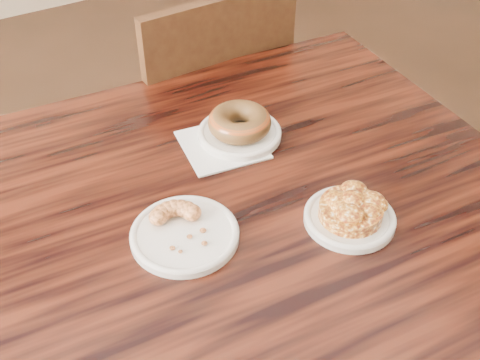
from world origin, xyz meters
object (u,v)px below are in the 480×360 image
apple_fritter (351,208)px  glazed_donut (240,122)px  cafe_table (260,337)px  cruller_fragment (184,226)px  chair_far (191,125)px

apple_fritter → glazed_donut: bearing=97.3°
cafe_table → glazed_donut: glazed_donut is taller
glazed_donut → cruller_fragment: glazed_donut is taller
chair_far → glazed_donut: size_ratio=7.34×
cafe_table → cruller_fragment: size_ratio=9.25×
cafe_table → cruller_fragment: cruller_fragment is taller
apple_fritter → chair_far: bearing=84.1°
apple_fritter → cruller_fragment: apple_fritter is taller
cafe_table → chair_far: chair_far is taller
cafe_table → glazed_donut: (0.07, 0.20, 0.41)m
chair_far → cruller_fragment: (-0.33, -0.66, 0.33)m
cafe_table → glazed_donut: size_ratio=7.93×
cruller_fragment → cafe_table: bearing=-3.1°
cafe_table → apple_fritter: apple_fritter is taller
cafe_table → apple_fritter: (0.10, -0.10, 0.40)m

